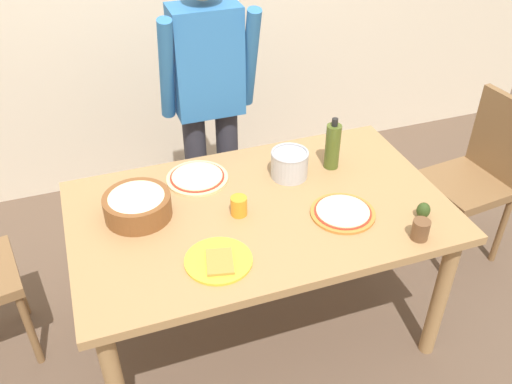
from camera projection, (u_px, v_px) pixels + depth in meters
name	position (u px, v px, depth m)	size (l,w,h in m)	color
ground	(259.00, 326.00, 2.81)	(8.00, 8.00, 0.00)	brown
dining_table	(260.00, 224.00, 2.42)	(1.60, 0.96, 0.76)	#A37A4C
person_cook	(209.00, 95.00, 2.83)	(0.49, 0.25, 1.62)	#2D2D38
chair_wooden_right	(479.00, 171.00, 2.98)	(0.44, 0.44, 0.95)	brown
pizza_raw_on_board	(197.00, 178.00, 2.53)	(0.28, 0.28, 0.02)	beige
pizza_cooked_on_tray	(343.00, 212.00, 2.32)	(0.27, 0.27, 0.02)	#C67A33
plate_with_slice	(219.00, 261.00, 2.09)	(0.26, 0.26, 0.02)	gold
popcorn_bowl	(137.00, 204.00, 2.28)	(0.28, 0.28, 0.11)	brown
olive_oil_bottle	(333.00, 146.00, 2.56)	(0.07, 0.07, 0.26)	#47561E
steel_pot	(290.00, 164.00, 2.52)	(0.17, 0.17, 0.13)	#B7B7BC
cup_orange	(239.00, 206.00, 2.30)	(0.07, 0.07, 0.09)	orange
cup_small_brown	(420.00, 230.00, 2.18)	(0.07, 0.07, 0.09)	brown
avocado	(423.00, 210.00, 2.29)	(0.06, 0.06, 0.07)	#2D4219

